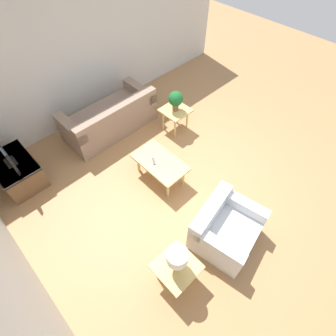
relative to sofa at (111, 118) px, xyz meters
The scene contains 12 objects.
ground_plane 2.26m from the sofa, behind, with size 14.00×14.00×0.00m, color #A87A4C.
wall_right 1.39m from the sofa, 21.84° to the right, with size 0.12×7.20×2.70m.
sofa is the anchor object (origin of this frame).
armchair 3.25m from the sofa, behind, with size 1.00×1.09×0.70m.
coffee_table 1.70m from the sofa, behind, with size 0.98×0.57×0.45m.
side_table_plant 1.37m from the sofa, 133.47° to the right, with size 0.53×0.53×0.52m.
side_table_lamp 3.41m from the sofa, 158.75° to the left, with size 0.53×0.53×0.52m.
tv_stand_chest 2.03m from the sofa, 88.94° to the left, with size 0.96×0.65×0.51m.
television 2.08m from the sofa, 88.94° to the left, with size 0.78×0.16×0.51m.
potted_plant 1.44m from the sofa, 133.47° to the right, with size 0.30×0.30×0.42m.
table_lamp 3.45m from the sofa, 158.75° to the left, with size 0.27×0.27×0.44m.
remote_control 1.63m from the sofa, behind, with size 0.16×0.12×0.02m.
Camera 1 is at (-1.69, 2.43, 3.95)m, focal length 28.00 mm.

